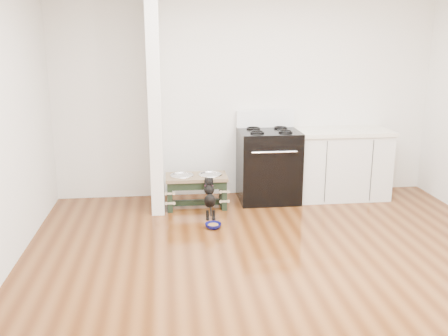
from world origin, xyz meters
TOP-DOWN VIEW (x-y plane):
  - ground at (0.00, 0.00)m, footprint 5.00×5.00m
  - room_shell at (0.00, 0.00)m, footprint 5.00×5.00m
  - partition_wall at (-1.18, 2.10)m, footprint 0.15×0.80m
  - oven_range at (0.25, 2.16)m, footprint 0.76×0.69m
  - cabinet_run at (1.23, 2.18)m, footprint 1.24×0.64m
  - dog_feeder at (-0.70, 1.95)m, footprint 0.76×0.40m
  - puppy at (-0.56, 1.60)m, footprint 0.13×0.39m
  - floor_bowl at (-0.56, 1.22)m, footprint 0.24×0.24m

SIDE VIEW (x-z plane):
  - ground at x=0.00m, z-range 0.00..0.00m
  - floor_bowl at x=-0.56m, z-range 0.00..0.06m
  - puppy at x=-0.56m, z-range 0.02..0.48m
  - dog_feeder at x=-0.70m, z-range 0.08..0.51m
  - cabinet_run at x=1.23m, z-range 0.00..0.91m
  - oven_range at x=0.25m, z-range -0.09..1.05m
  - partition_wall at x=-1.18m, z-range 0.00..2.70m
  - room_shell at x=0.00m, z-range -0.88..4.12m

